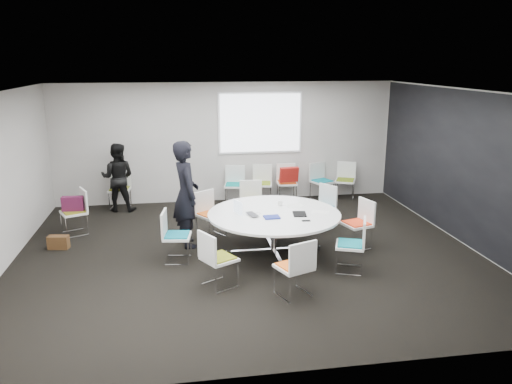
{
  "coord_description": "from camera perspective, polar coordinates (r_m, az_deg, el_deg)",
  "views": [
    {
      "loc": [
        -1.18,
        -8.13,
        3.31
      ],
      "look_at": [
        0.2,
        0.4,
        1.0
      ],
      "focal_mm": 35.0,
      "sensor_mm": 36.0,
      "label": 1
    }
  ],
  "objects": [
    {
      "name": "red_jacket",
      "position": [
        11.66,
        3.8,
        2.0
      ],
      "size": [
        0.45,
        0.2,
        0.36
      ],
      "primitive_type": "cube",
      "rotation": [
        0.17,
        0.0,
        0.1
      ],
      "color": "maroon",
      "rests_on": "chair_back_c"
    },
    {
      "name": "chair_back_c",
      "position": [
        11.98,
        3.53,
        0.26
      ],
      "size": [
        0.49,
        0.48,
        0.88
      ],
      "rotation": [
        0.0,
        0.0,
        3.07
      ],
      "color": "silver",
      "rests_on": "ground"
    },
    {
      "name": "cup",
      "position": [
        9.06,
        2.79,
        -1.3
      ],
      "size": [
        0.08,
        0.08,
        0.09
      ],
      "primitive_type": "cylinder",
      "color": "white",
      "rests_on": "conference_table"
    },
    {
      "name": "laptop",
      "position": [
        8.52,
        -0.15,
        -2.57
      ],
      "size": [
        0.29,
        0.37,
        0.03
      ],
      "primitive_type": "imported",
      "rotation": [
        0.0,
        0.0,
        1.83
      ],
      "color": "#333338",
      "rests_on": "conference_table"
    },
    {
      "name": "chair_ring_c",
      "position": [
        10.31,
        -0.52,
        -2.16
      ],
      "size": [
        0.49,
        0.48,
        0.88
      ],
      "rotation": [
        0.0,
        0.0,
        3.07
      ],
      "color": "silver",
      "rests_on": "ground"
    },
    {
      "name": "projection_screen",
      "position": [
        11.85,
        0.51,
        7.89
      ],
      "size": [
        1.9,
        0.03,
        1.35
      ],
      "primitive_type": "cube",
      "color": "white",
      "rests_on": "room_shell"
    },
    {
      "name": "chair_ring_e",
      "position": [
        8.53,
        -9.05,
        -6.08
      ],
      "size": [
        0.51,
        0.52,
        0.88
      ],
      "rotation": [
        0.0,
        0.0,
        4.57
      ],
      "color": "silver",
      "rests_on": "ground"
    },
    {
      "name": "conference_table",
      "position": [
        8.71,
        2.06,
        -3.54
      ],
      "size": [
        2.3,
        2.3,
        0.73
      ],
      "color": "silver",
      "rests_on": "ground"
    },
    {
      "name": "person_main",
      "position": [
        9.02,
        -8.0,
        -0.24
      ],
      "size": [
        0.6,
        0.78,
        1.93
      ],
      "primitive_type": "imported",
      "rotation": [
        0.0,
        0.0,
        1.78
      ],
      "color": "black",
      "rests_on": "ground"
    },
    {
      "name": "chair_ring_f",
      "position": [
        7.54,
        -4.31,
        -8.82
      ],
      "size": [
        0.62,
        0.62,
        0.88
      ],
      "rotation": [
        0.0,
        0.0,
        5.22
      ],
      "color": "silver",
      "rests_on": "ground"
    },
    {
      "name": "notebook_black",
      "position": [
        8.58,
        5.0,
        -2.52
      ],
      "size": [
        0.26,
        0.33,
        0.02
      ],
      "primitive_type": "cube",
      "rotation": [
        0.0,
        0.0,
        -0.14
      ],
      "color": "black",
      "rests_on": "conference_table"
    },
    {
      "name": "chair_back_a",
      "position": [
        11.75,
        -2.45,
        -0.02
      ],
      "size": [
        0.53,
        0.52,
        0.88
      ],
      "rotation": [
        0.0,
        0.0,
        2.96
      ],
      "color": "silver",
      "rests_on": "ground"
    },
    {
      "name": "tablet_folio",
      "position": [
        8.38,
        1.82,
        -2.88
      ],
      "size": [
        0.27,
        0.21,
        0.03
      ],
      "primitive_type": "cube",
      "rotation": [
        0.0,
        0.0,
        0.05
      ],
      "color": "navy",
      "rests_on": "conference_table"
    },
    {
      "name": "maroon_bag",
      "position": [
        10.21,
        -20.21,
        -1.26
      ],
      "size": [
        0.4,
        0.15,
        0.28
      ],
      "primitive_type": "cube",
      "rotation": [
        0.0,
        0.0,
        -0.03
      ],
      "color": "#551637",
      "rests_on": "chair_spare_left"
    },
    {
      "name": "papers_right",
      "position": [
        9.08,
        4.47,
        -1.58
      ],
      "size": [
        0.33,
        0.25,
        0.0
      ],
      "primitive_type": "cube",
      "rotation": [
        0.0,
        0.0,
        0.15
      ],
      "color": "silver",
      "rests_on": "conference_table"
    },
    {
      "name": "person_back",
      "position": [
        11.49,
        -15.52,
        1.62
      ],
      "size": [
        0.82,
        0.68,
        1.53
      ],
      "primitive_type": "imported",
      "rotation": [
        0.0,
        0.0,
        3.0
      ],
      "color": "black",
      "rests_on": "ground"
    },
    {
      "name": "phone",
      "position": [
        8.26,
        5.74,
        -3.28
      ],
      "size": [
        0.14,
        0.08,
        0.01
      ],
      "primitive_type": "cube",
      "rotation": [
        0.0,
        0.0,
        -0.06
      ],
      "color": "black",
      "rests_on": "conference_table"
    },
    {
      "name": "chair_spare_left",
      "position": [
        10.31,
        -19.95,
        -3.08
      ],
      "size": [
        0.6,
        0.6,
        0.88
      ],
      "rotation": [
        0.0,
        0.0,
        2.0
      ],
      "color": "silver",
      "rests_on": "ground"
    },
    {
      "name": "chair_person_back",
      "position": [
        11.77,
        -15.27,
        -0.52
      ],
      "size": [
        0.5,
        0.49,
        0.88
      ],
      "rotation": [
        0.0,
        0.0,
        3.04
      ],
      "color": "silver",
      "rests_on": "ground"
    },
    {
      "name": "papers_front",
      "position": [
        8.75,
        7.35,
        -2.29
      ],
      "size": [
        0.36,
        0.31,
        0.0
      ],
      "primitive_type": "cube",
      "rotation": [
        0.0,
        0.0,
        -0.41
      ],
      "color": "silver",
      "rests_on": "conference_table"
    },
    {
      "name": "chair_back_b",
      "position": [
        11.85,
        0.69,
        0.13
      ],
      "size": [
        0.54,
        0.53,
        0.88
      ],
      "rotation": [
        0.0,
        0.0,
        2.94
      ],
      "color": "silver",
      "rests_on": "ground"
    },
    {
      "name": "chair_ring_g",
      "position": [
        7.26,
        4.39,
        -9.8
      ],
      "size": [
        0.59,
        0.59,
        0.88
      ],
      "rotation": [
        0.0,
        0.0,
        6.67
      ],
      "color": "silver",
      "rests_on": "ground"
    },
    {
      "name": "laptop_lid",
      "position": [
        8.53,
        -2.09,
        -1.74
      ],
      "size": [
        0.12,
        0.29,
        0.22
      ],
      "primitive_type": "cube",
      "rotation": [
        0.0,
        0.0,
        1.94
      ],
      "color": "silver",
      "rests_on": "conference_table"
    },
    {
      "name": "room_shell",
      "position": [
        8.45,
        -0.27,
        1.9
      ],
      "size": [
        8.08,
        7.08,
        2.88
      ],
      "color": "black",
      "rests_on": "ground"
    },
    {
      "name": "chair_ring_h",
      "position": [
        8.18,
        10.74,
        -7.08
      ],
      "size": [
        0.58,
        0.59,
        0.88
      ],
      "rotation": [
        0.0,
        0.0,
        7.49
      ],
      "color": "silver",
      "rests_on": "ground"
    },
    {
      "name": "chair_back_e",
      "position": [
        12.37,
        10.13,
        0.53
      ],
      "size": [
        0.6,
        0.6,
        0.88
      ],
      "rotation": [
        0.0,
        0.0,
        2.71
      ],
      "color": "silver",
      "rests_on": "ground"
    },
    {
      "name": "chair_ring_d",
      "position": [
        9.58,
        -5.18,
        -3.57
      ],
      "size": [
        0.63,
        0.63,
        0.88
      ],
      "rotation": [
        0.0,
        0.0,
        3.73
      ],
      "color": "silver",
      "rests_on": "ground"
    },
    {
      "name": "chair_ring_b",
      "position": [
        10.08,
        7.43,
        -2.68
      ],
      "size": [
        0.62,
        0.63,
        0.88
      ],
      "rotation": [
        0.0,
        0.0,
        2.13
      ],
      "color": "silver",
      "rests_on": "ground"
    },
    {
      "name": "brown_bag",
      "position": [
        9.69,
        -21.65,
        -5.36
      ],
      "size": [
        0.38,
        0.21,
        0.24
      ],
      "primitive_type": "cube",
      "rotation": [
        0.0,
        0.0,
        -0.16
      ],
      "color": "#4B2F18",
      "rests_on": "ground"
    },
    {
      "name": "chair_back_d",
      "position": [
        12.19,
        7.49,
        0.42
      ],
      "size": [
        0.6,
        0.59,
        0.88
      ],
      "rotation": [
        0.0,
        0.0,
        3.53
      ],
      "color": "silver",
      "rests_on": "ground"
    },
    {
      "name": "chair_ring_a",
      "position": [
        9.19,
        11.44,
        -4.62
      ],
      "size": [
        0.56,
        0.57,
        0.88
      ],
      "rotation": [
        0.0,
        0.0,
        1.86
      ],
      "color": "silver",
      "rests_on": "ground"
    }
  ]
}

